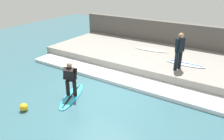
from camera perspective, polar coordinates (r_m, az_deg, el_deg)
name	(u,v)px	position (r m, az deg, el deg)	size (l,w,h in m)	color
ground_plane	(102,92)	(8.86, -2.66, -5.79)	(28.00, 28.00, 0.00)	#335B66
concrete_ledge	(145,57)	(12.04, 8.74, 3.40)	(4.40, 10.60, 0.50)	gray
back_wall	(163,36)	(14.04, 13.15, 8.73)	(0.50, 11.13, 1.80)	#544F49
wave_foam_crest	(119,78)	(9.83, 1.90, -2.15)	(1.13, 10.07, 0.16)	silver
surfboard_riding	(72,96)	(8.68, -10.43, -6.66)	(2.10, 1.23, 0.07)	#2DADD1
surfer_riding	(70,77)	(8.31, -10.83, -1.91)	(0.53, 0.59, 1.38)	black
surfer_waiting_near	(179,49)	(9.82, 17.21, 5.17)	(0.54, 0.36, 1.63)	black
surfboard_waiting_near	(185,64)	(10.78, 18.61, 1.58)	(0.51, 1.80, 0.07)	silver
surfboard_spare	(151,50)	(12.40, 10.25, 5.26)	(0.60, 1.93, 0.06)	white
marker_buoy	(24,107)	(8.25, -22.07, -8.99)	(0.28, 0.28, 0.28)	yellow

